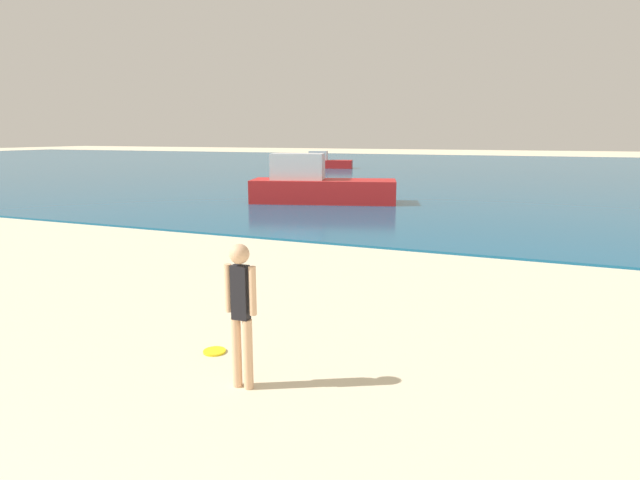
# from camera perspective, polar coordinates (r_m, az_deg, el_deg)

# --- Properties ---
(water) EXTENTS (160.00, 60.00, 0.06)m
(water) POSITION_cam_1_polar(r_m,az_deg,el_deg) (42.02, 18.31, 7.19)
(water) COLOR #14567F
(water) RESTS_ON ground
(person_standing) EXTENTS (0.36, 0.21, 1.58)m
(person_standing) POSITION_cam_1_polar(r_m,az_deg,el_deg) (5.58, -8.60, -7.29)
(person_standing) COLOR #DDAD84
(person_standing) RESTS_ON ground
(frisbee) EXTENTS (0.28, 0.28, 0.03)m
(frisbee) POSITION_cam_1_polar(r_m,az_deg,el_deg) (6.83, -11.40, -11.79)
(frisbee) COLOR yellow
(frisbee) RESTS_ON ground
(boat_near) EXTENTS (5.88, 3.25, 1.90)m
(boat_near) POSITION_cam_1_polar(r_m,az_deg,el_deg) (20.63, -0.24, 5.93)
(boat_near) COLOR red
(boat_near) RESTS_ON water
(boat_far) EXTENTS (4.18, 2.23, 1.36)m
(boat_far) POSITION_cam_1_polar(r_m,az_deg,el_deg) (42.23, 0.56, 8.46)
(boat_far) COLOR red
(boat_far) RESTS_ON water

